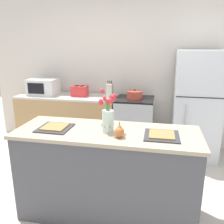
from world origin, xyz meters
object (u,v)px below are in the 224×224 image
object	(u,v)px
plate_setting_right	(162,135)
knife_block	(110,90)
refrigerator	(196,106)
flower_vase	(108,117)
toaster	(80,91)
microwave	(43,87)
plate_setting_left	(55,127)
cooking_pot	(135,94)
stove_range	(134,125)
pear_figurine	(119,132)

from	to	relation	value
plate_setting_right	knife_block	world-z (taller)	knife_block
refrigerator	flower_vase	size ratio (longest dim) A/B	4.05
toaster	knife_block	distance (m)	0.51
flower_vase	microwave	bearing A→B (deg)	132.66
plate_setting_left	cooking_pot	size ratio (longest dim) A/B	1.21
plate_setting_left	plate_setting_right	bearing A→B (deg)	0.00
flower_vase	cooking_pot	world-z (taller)	flower_vase
flower_vase	toaster	world-z (taller)	flower_vase
cooking_pot	microwave	world-z (taller)	microwave
plate_setting_left	plate_setting_right	world-z (taller)	same
stove_range	plate_setting_right	world-z (taller)	plate_setting_right
pear_figurine	cooking_pot	world-z (taller)	pear_figurine
stove_range	knife_block	xyz separation A→B (m)	(-0.42, 0.03, 0.57)
toaster	knife_block	world-z (taller)	knife_block
toaster	refrigerator	bearing A→B (deg)	0.04
flower_vase	plate_setting_left	xyz separation A→B (m)	(-0.54, -0.01, -0.14)
flower_vase	cooking_pot	size ratio (longest dim) A/B	1.57
stove_range	microwave	size ratio (longest dim) A/B	1.90
plate_setting_right	plate_setting_left	bearing A→B (deg)	180.00
microwave	pear_figurine	bearing A→B (deg)	-46.96
pear_figurine	microwave	bearing A→B (deg)	133.04
flower_vase	cooking_pot	xyz separation A→B (m)	(0.08, 1.65, -0.11)
microwave	knife_block	distance (m)	1.16
pear_figurine	microwave	size ratio (longest dim) A/B	0.30
toaster	cooking_pot	world-z (taller)	toaster
cooking_pot	refrigerator	bearing A→B (deg)	-1.03
toaster	cooking_pot	xyz separation A→B (m)	(0.92, 0.02, -0.02)
stove_range	cooking_pot	world-z (taller)	cooking_pot
pear_figurine	cooking_pot	distance (m)	1.77
pear_figurine	microwave	world-z (taller)	microwave
plate_setting_right	knife_block	xyz separation A→B (m)	(-0.84, 1.67, 0.08)
stove_range	flower_vase	world-z (taller)	flower_vase
stove_range	microwave	xyz separation A→B (m)	(-1.58, -0.00, 0.59)
plate_setting_right	microwave	distance (m)	2.59
pear_figurine	toaster	bearing A→B (deg)	119.21
toaster	pear_figurine	bearing A→B (deg)	-60.79
toaster	microwave	size ratio (longest dim) A/B	0.58
stove_range	refrigerator	bearing A→B (deg)	0.04
knife_block	pear_figurine	bearing A→B (deg)	-75.24
cooking_pot	stove_range	bearing A→B (deg)	-70.48
stove_range	microwave	world-z (taller)	microwave
flower_vase	cooking_pot	bearing A→B (deg)	87.37
flower_vase	microwave	xyz separation A→B (m)	(-1.50, 1.63, -0.04)
plate_setting_right	knife_block	distance (m)	1.87
plate_setting_right	microwave	xyz separation A→B (m)	(-2.01, 1.64, 0.10)
stove_range	plate_setting_right	distance (m)	1.76
plate_setting_left	toaster	size ratio (longest dim) A/B	1.14
flower_vase	toaster	xyz separation A→B (m)	(-0.85, 1.63, -0.09)
refrigerator	toaster	bearing A→B (deg)	-179.96
refrigerator	knife_block	xyz separation A→B (m)	(-1.37, 0.03, 0.19)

